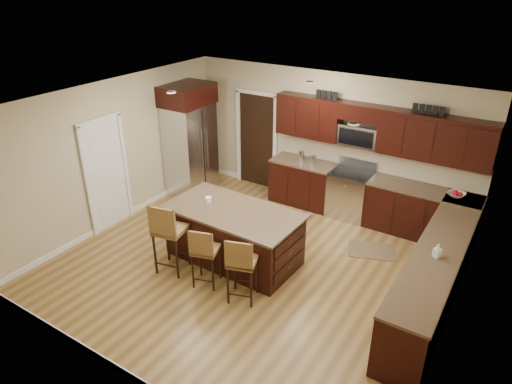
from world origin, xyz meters
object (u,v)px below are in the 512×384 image
Objects in this scene: range at (350,194)px; island at (234,236)px; stool_left at (168,231)px; refrigerator at (190,139)px; stool_mid at (204,251)px; stool_right at (241,263)px.

range reaches higher than island.
range is 3.72m from stool_left.
range is 3.47m from refrigerator.
stool_left is 3.00m from refrigerator.
stool_mid is at bearing -11.22° from stool_left.
island is 1.84× the size of stool_left.
stool_mid is 0.67m from stool_right.
stool_mid is (0.05, -0.84, 0.20)m from island.
island is 2.22× the size of stool_mid.
stool_right is at bearing -39.90° from refrigerator.
stool_left is 1.20× the size of stool_mid.
stool_right is at bearing -95.65° from range.
stool_mid is at bearing -84.81° from island.
refrigerator is at bearing 145.74° from island.
range is 0.49× the size of island.
island is 0.96× the size of refrigerator.
stool_left is 0.71m from stool_mid.
refrigerator is (-2.25, 1.65, 0.77)m from island.
range is 2.67m from island.
range is at bearing 55.45° from stool_mid.
refrigerator is at bearing 115.14° from stool_mid.
island is (-1.04, -2.45, -0.04)m from range.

